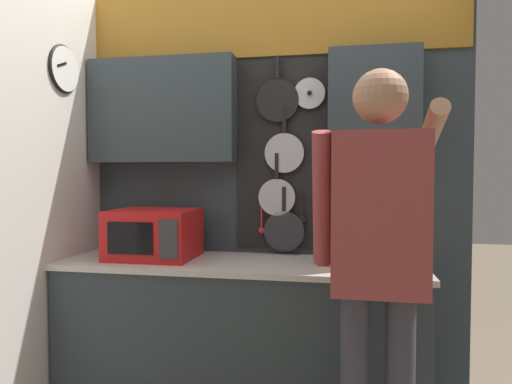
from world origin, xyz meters
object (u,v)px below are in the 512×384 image
(microwave, at_px, (154,234))
(person, at_px, (378,246))
(utensil_crock, at_px, (369,250))
(knife_block, at_px, (327,245))

(microwave, bearing_deg, person, -24.23)
(microwave, bearing_deg, utensil_crock, 0.08)
(knife_block, relative_size, utensil_crock, 0.80)
(microwave, distance_m, person, 1.33)
(microwave, bearing_deg, knife_block, 0.01)
(knife_block, height_order, person, person)
(knife_block, bearing_deg, person, -67.81)
(utensil_crock, height_order, person, person)
(knife_block, xyz_separation_m, utensil_crock, (0.22, 0.00, -0.02))
(microwave, xyz_separation_m, person, (1.21, -0.54, 0.05))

